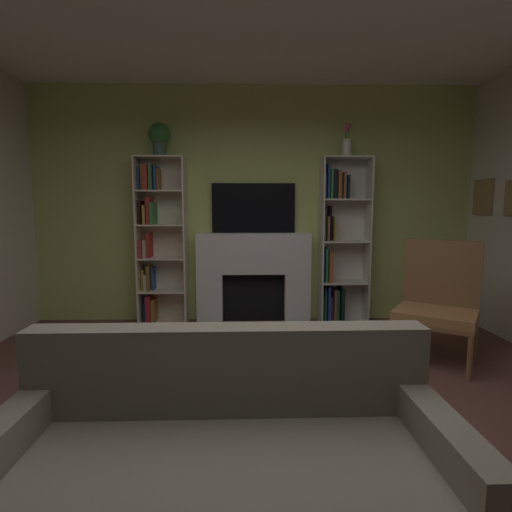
% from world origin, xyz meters
% --- Properties ---
extents(ground_plane, '(6.50, 6.50, 0.00)m').
position_xyz_m(ground_plane, '(0.00, 0.00, 0.00)').
color(ground_plane, brown).
extents(wall_back_accent, '(5.54, 0.06, 2.89)m').
position_xyz_m(wall_back_accent, '(0.00, 2.69, 1.45)').
color(wall_back_accent, '#BACA6C').
rests_on(wall_back_accent, ground_plane).
extents(fireplace, '(1.50, 0.52, 1.11)m').
position_xyz_m(fireplace, '(0.00, 2.55, 0.59)').
color(fireplace, silver).
rests_on(fireplace, ground_plane).
extents(tv, '(1.02, 0.06, 0.61)m').
position_xyz_m(tv, '(0.00, 2.63, 1.41)').
color(tv, black).
rests_on(tv, fireplace).
extents(bookshelf_left, '(0.59, 0.30, 2.02)m').
position_xyz_m(bookshelf_left, '(-1.18, 2.55, 1.03)').
color(bookshelf_left, beige).
rests_on(bookshelf_left, ground_plane).
extents(bookshelf_right, '(0.59, 0.30, 2.02)m').
position_xyz_m(bookshelf_right, '(1.05, 2.55, 0.97)').
color(bookshelf_right, silver).
rests_on(bookshelf_right, ground_plane).
extents(potted_plant, '(0.26, 0.26, 0.39)m').
position_xyz_m(potted_plant, '(-1.11, 2.51, 2.25)').
color(potted_plant, '#455B50').
rests_on(potted_plant, bookshelf_left).
extents(vase_with_flowers, '(0.13, 0.13, 0.39)m').
position_xyz_m(vase_with_flowers, '(1.11, 2.51, 2.16)').
color(vase_with_flowers, beige).
rests_on(vase_with_flowers, bookshelf_right).
extents(couch, '(1.90, 0.87, 0.86)m').
position_xyz_m(couch, '(-0.16, -0.80, 0.29)').
color(couch, gray).
rests_on(couch, ground_plane).
extents(armchair, '(0.88, 0.85, 1.12)m').
position_xyz_m(armchair, '(1.69, 1.24, 0.55)').
color(armchair, brown).
rests_on(armchair, ground_plane).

